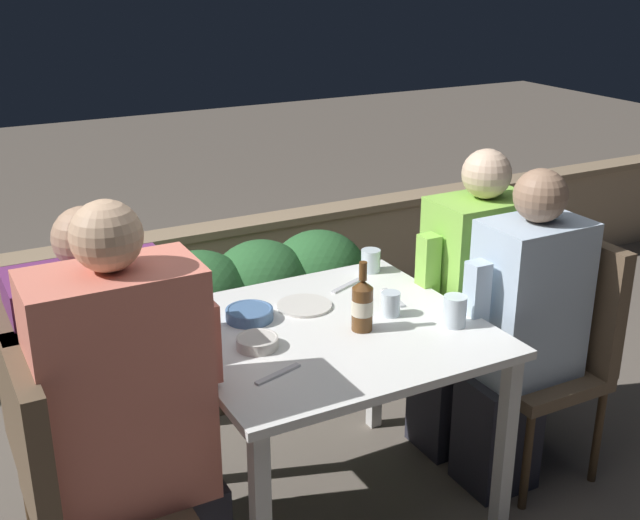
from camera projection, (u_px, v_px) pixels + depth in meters
name	position (u px, v px, depth m)	size (l,w,h in m)	color
ground_plane	(329.00, 510.00, 2.98)	(16.00, 16.00, 0.00)	#665B51
parapet_wall	(180.00, 285.00, 4.21)	(9.00, 0.18, 0.60)	tan
dining_table	(330.00, 352.00, 2.74)	(1.00, 0.93, 0.75)	white
planter_hedge	(262.00, 307.00, 3.72)	(1.09, 0.47, 0.72)	brown
chair_left_near	(69.00, 482.00, 2.22)	(0.42, 0.41, 0.95)	brown
person_coral_top	(136.00, 428.00, 2.27)	(0.52, 0.26, 1.35)	#282833
chair_left_far	(49.00, 425.00, 2.49)	(0.42, 0.41, 0.95)	brown
person_purple_stripe	(112.00, 393.00, 2.55)	(0.52, 0.26, 1.25)	#282833
chair_right_near	(559.00, 338.00, 3.06)	(0.42, 0.41, 0.95)	brown
person_blue_shirt	(520.00, 333.00, 2.94)	(0.47, 0.26, 1.24)	#282833
chair_right_far	(508.00, 308.00, 3.31)	(0.42, 0.41, 0.95)	brown
person_green_blouse	(470.00, 303.00, 3.20)	(0.49, 0.26, 1.25)	#282833
beer_bottle	(362.00, 304.00, 2.66)	(0.07, 0.07, 0.24)	brown
plate_0	(304.00, 306.00, 2.86)	(0.20, 0.20, 0.01)	silver
bowl_0	(249.00, 313.00, 2.76)	(0.16, 0.16, 0.04)	#4C709E
bowl_1	(257.00, 341.00, 2.56)	(0.14, 0.14, 0.04)	beige
glass_cup_0	(371.00, 261.00, 3.17)	(0.08, 0.08, 0.09)	silver
glass_cup_1	(391.00, 304.00, 2.78)	(0.07, 0.07, 0.09)	silver
glass_cup_2	(455.00, 311.00, 2.70)	(0.08, 0.08, 0.11)	silver
fork_0	(347.00, 286.00, 3.04)	(0.16, 0.09, 0.01)	silver
fork_1	(278.00, 374.00, 2.40)	(0.17, 0.07, 0.01)	silver
fork_2	(393.00, 297.00, 2.93)	(0.05, 0.17, 0.01)	silver
potted_plant	(463.00, 292.00, 3.85)	(0.34, 0.34, 0.67)	#9E5638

